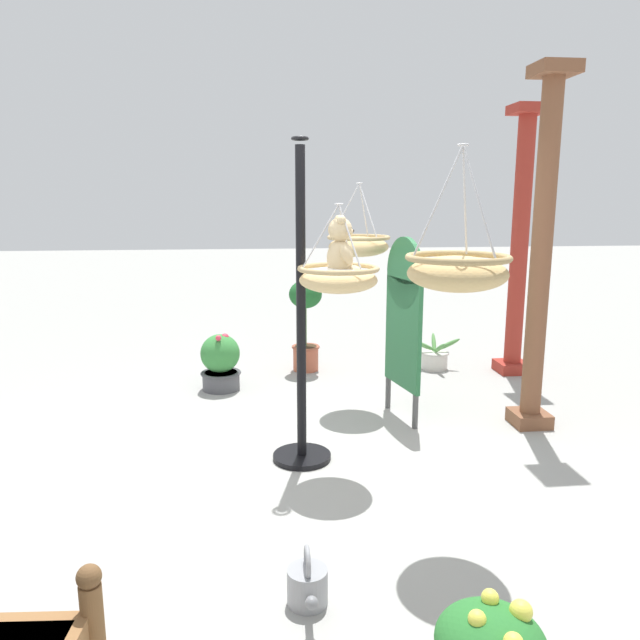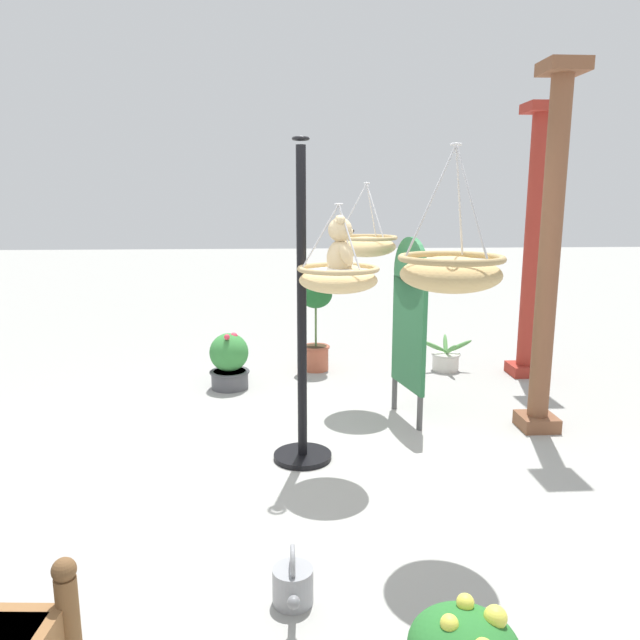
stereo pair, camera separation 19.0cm
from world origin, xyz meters
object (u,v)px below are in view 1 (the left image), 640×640
hanging_basket_right_low (457,271)px  greenhouse_pillar_far_back (541,260)px  watering_can (308,585)px  greenhouse_pillar_left (519,248)px  display_sign_board (404,313)px  teddy_bear (342,251)px  potted_plant_tall_leafy (435,357)px  hanging_basket_with_teddy (338,278)px  potted_plant_bushy_green (221,362)px  potted_plant_flowering_red (306,319)px  hanging_basket_left_high (359,245)px  display_pole_central (301,367)px

hanging_basket_right_low → greenhouse_pillar_far_back: size_ratio=0.26×
hanging_basket_right_low → watering_can: bearing=-58.1°
greenhouse_pillar_left → display_sign_board: greenhouse_pillar_left is taller
teddy_bear → potted_plant_tall_leafy: (-2.45, 1.46, -1.45)m
greenhouse_pillar_far_back → display_sign_board: 1.21m
hanging_basket_with_teddy → potted_plant_tall_leafy: 3.13m
teddy_bear → hanging_basket_right_low: 1.09m
hanging_basket_with_teddy → watering_can: bearing=-13.2°
potted_plant_tall_leafy → potted_plant_bushy_green: 2.49m
greenhouse_pillar_left → watering_can: (3.74, -2.67, -1.31)m
hanging_basket_with_teddy → potted_plant_flowering_red: 2.68m
display_sign_board → greenhouse_pillar_far_back: bearing=74.4°
hanging_basket_with_teddy → hanging_basket_left_high: (-1.39, 0.38, 0.12)m
teddy_bear → potted_plant_bushy_green: (-1.94, -0.97, -1.30)m
potted_plant_flowering_red → potted_plant_bushy_green: 1.16m
greenhouse_pillar_left → watering_can: size_ratio=8.34×
teddy_bear → greenhouse_pillar_far_back: 1.88m
hanging_basket_right_low → potted_plant_tall_leafy: (-3.42, 0.97, -1.42)m
display_pole_central → hanging_basket_with_teddy: (0.15, 0.25, 0.68)m
greenhouse_pillar_left → potted_plant_flowering_red: greenhouse_pillar_left is taller
hanging_basket_left_high → potted_plant_bushy_green: 1.90m
greenhouse_pillar_far_back → potted_plant_bushy_green: (-1.30, -2.73, -1.15)m
hanging_basket_right_low → greenhouse_pillar_left: size_ratio=0.26×
potted_plant_tall_leafy → display_sign_board: bearing=-27.0°
potted_plant_bushy_green → watering_can: bearing=9.8°
greenhouse_pillar_left → potted_plant_flowering_red: (-0.33, -2.33, -0.81)m
teddy_bear → greenhouse_pillar_left: greenhouse_pillar_left is taller
greenhouse_pillar_far_back → potted_plant_tall_leafy: 2.25m
potted_plant_tall_leafy → potted_plant_flowering_red: bearing=-94.0°
hanging_basket_with_teddy → teddy_bear: 0.19m
greenhouse_pillar_left → potted_plant_flowering_red: size_ratio=2.79×
greenhouse_pillar_left → display_pole_central: bearing=-51.1°
hanging_basket_left_high → greenhouse_pillar_far_back: 1.59m
greenhouse_pillar_far_back → potted_plant_flowering_red: 2.76m
display_pole_central → hanging_basket_left_high: (-1.24, 0.63, 0.80)m
hanging_basket_with_teddy → watering_can: size_ratio=1.75×
greenhouse_pillar_left → potted_plant_tall_leafy: (-0.23, -0.84, -1.27)m
potted_plant_bushy_green → hanging_basket_with_teddy: bearing=26.1°
hanging_basket_with_teddy → watering_can: (1.51, -0.35, -1.30)m
potted_plant_tall_leafy → watering_can: 4.37m
display_pole_central → greenhouse_pillar_left: bearing=128.9°
teddy_bear → greenhouse_pillar_far_back: greenhouse_pillar_far_back is taller
hanging_basket_with_teddy → potted_plant_bushy_green: 2.43m
greenhouse_pillar_left → greenhouse_pillar_far_back: (1.59, -0.54, 0.03)m
potted_plant_flowering_red → hanging_basket_right_low: bearing=8.5°
greenhouse_pillar_left → potted_plant_bushy_green: greenhouse_pillar_left is taller
potted_plant_flowering_red → display_sign_board: (1.62, 0.72, 0.36)m
greenhouse_pillar_left → display_sign_board: size_ratio=1.80×
teddy_bear → potted_plant_tall_leafy: bearing=149.2°
hanging_basket_right_low → greenhouse_pillar_left: bearing=150.5°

